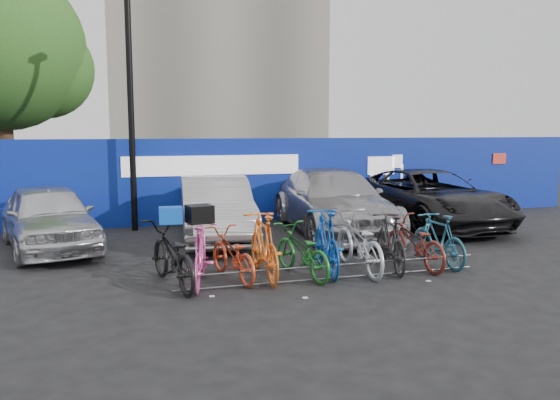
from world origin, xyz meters
name	(u,v)px	position (x,y,z in m)	size (l,w,h in m)	color
ground	(321,272)	(0.00, 0.00, 0.00)	(100.00, 100.00, 0.00)	black
hoarding	(248,180)	(0.01, 6.00, 1.20)	(22.00, 0.18, 2.40)	navy
tree	(8,52)	(-6.77, 10.06, 5.07)	(5.40, 5.20, 7.80)	#382314
lamppost	(131,105)	(-3.20, 5.40, 3.27)	(0.25, 0.50, 6.11)	black
bike_rack	(333,272)	(0.00, -0.60, 0.16)	(5.60, 0.03, 0.30)	#595B60
car_0	(49,217)	(-5.08, 3.58, 0.73)	(1.72, 4.28, 1.46)	silver
car_1	(216,209)	(-1.35, 3.60, 0.75)	(1.59, 4.55, 1.50)	#A4A3A8
car_2	(333,201)	(1.74, 3.73, 0.81)	(2.26, 5.55, 1.61)	#9C9B9F
car_3	(429,198)	(4.61, 3.83, 0.77)	(2.57, 5.58, 1.55)	black
bike_0	(172,255)	(-2.75, -0.16, 0.55)	(0.72, 2.08, 1.09)	black
bike_1	(200,254)	(-2.28, -0.22, 0.54)	(0.51, 1.80, 1.08)	#DC4B98
bike_2	(232,254)	(-1.69, -0.03, 0.46)	(0.61, 1.74, 0.91)	#C64120
bike_3	(264,246)	(-1.13, -0.11, 0.59)	(0.56, 1.98, 1.19)	orange
bike_4	(302,251)	(-0.45, -0.20, 0.47)	(0.63, 1.80, 0.95)	#1B6B23
bike_5	(326,241)	(0.07, -0.08, 0.60)	(0.56, 1.99, 1.19)	#0D41A2
bike_6	(358,243)	(0.69, -0.13, 0.55)	(0.73, 2.10, 1.10)	#B8BCC0
bike_7	(391,242)	(1.31, -0.22, 0.54)	(0.51, 1.81, 1.09)	black
bike_8	(414,242)	(1.86, -0.15, 0.49)	(0.65, 1.88, 0.99)	maroon
bike_9	(438,239)	(2.38, -0.16, 0.52)	(0.49, 1.72, 1.03)	#225D75
cargo_crate	(171,215)	(-2.75, -0.16, 1.23)	(0.38, 0.29, 0.27)	blue
cargo_topcase	(200,214)	(-2.28, -0.22, 1.23)	(0.41, 0.37, 0.30)	black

